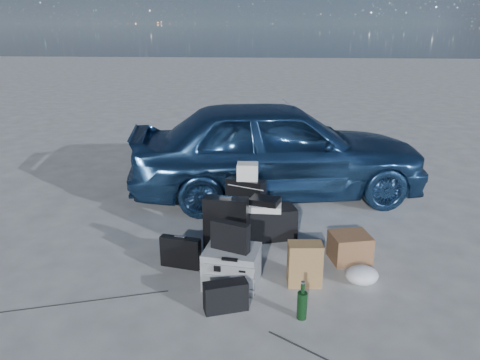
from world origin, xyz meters
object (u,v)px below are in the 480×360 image
Objects in this scene: suitcase_left at (226,225)px; cardboard_box at (350,247)px; briefcase at (181,252)px; green_bottle at (302,301)px; suitcase_right at (246,202)px; duffel_bag at (263,223)px; car at (277,148)px; pelican_case at (232,266)px.

cardboard_box is at bearing 0.65° from suitcase_left.
briefcase is 0.57m from suitcase_left.
cardboard_box is 1.15m from green_bottle.
suitcase_right reaches higher than green_bottle.
briefcase is at bearing -93.32° from suitcase_right.
duffel_bag is at bearing 103.37° from green_bottle.
duffel_bag is at bearing 54.08° from briefcase.
suitcase_left is 1.36m from green_bottle.
car reaches higher than suitcase_left.
duffel_bag reaches higher than pelican_case.
car is 8.14× the size of pelican_case.
suitcase_right is at bearing 149.84° from car.
green_bottle is (0.35, -1.47, -0.02)m from duffel_bag.
briefcase is 1.36m from green_bottle.
green_bottle is at bearing -117.19° from cardboard_box.
pelican_case is 0.82× the size of suitcase_left.
suitcase_left is 1.83× the size of green_bottle.
car is at bearing 94.04° from suitcase_right.
duffel_bag is 1.89× the size of cardboard_box.
cardboard_box is at bearing 33.56° from pelican_case.
suitcase_left is 1.07× the size of suitcase_right.
duffel_bag is 0.98m from cardboard_box.
duffel_bag is (0.78, 0.71, 0.02)m from briefcase.
suitcase_right is at bearing 142.55° from cardboard_box.
duffel_bag reaches higher than green_bottle.
briefcase is (-0.92, -2.10, -0.51)m from car.
green_bottle is (-0.53, -1.02, 0.02)m from cardboard_box.
duffel_bag is at bearing 153.02° from cardboard_box.
cardboard_box is (0.87, -0.45, -0.04)m from duffel_bag.
car is at bearing 67.69° from duffel_bag.
suitcase_left is (-0.12, 0.65, 0.12)m from pelican_case.
green_bottle is at bearing -51.51° from suitcase_left.
briefcase is 0.57× the size of duffel_bag.
green_bottle is (0.73, -1.14, -0.13)m from suitcase_left.
suitcase_right is at bearing 74.81° from briefcase.
briefcase is at bearing -154.38° from duffel_bag.
pelican_case is 1.38m from suitcase_right.
duffel_bag is 2.19× the size of green_bottle.
suitcase_left reaches higher than suitcase_right.
suitcase_left reaches higher than green_bottle.
suitcase_left is at bearing 122.54° from green_bottle.
suitcase_right is (0.56, 1.10, 0.12)m from briefcase.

